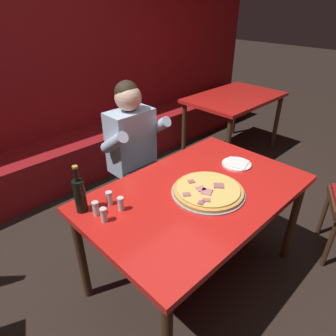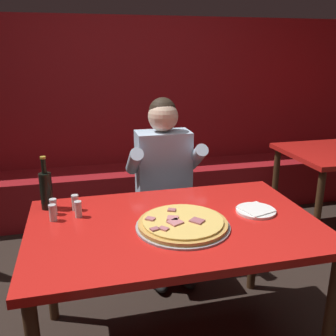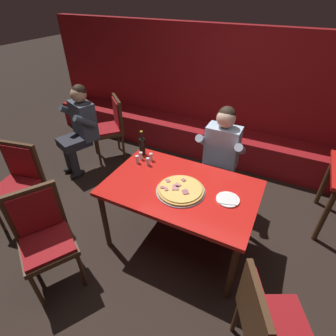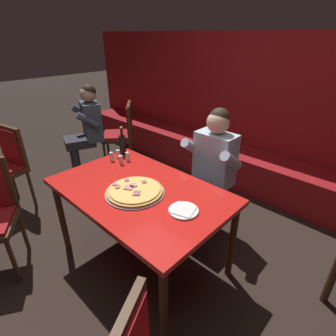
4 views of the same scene
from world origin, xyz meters
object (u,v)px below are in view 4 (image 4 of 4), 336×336
beer_bottle (123,144)px  shaker_black_pepper (121,160)px  main_dining_table (140,197)px  pizza (135,191)px  plate_white_paper (183,210)px  diner_standing_companion (86,127)px  shaker_red_pepper_flakes (111,157)px  diner_seated_blue_shirt (209,168)px  dining_chair_far_right (122,131)px  shaker_parmesan (118,155)px  dining_chair_near_left (5,163)px  shaker_oregano (127,157)px

beer_bottle → shaker_black_pepper: 0.23m
main_dining_table → pizza: pizza is taller
beer_bottle → plate_white_paper: bearing=-16.3°
beer_bottle → diner_standing_companion: diner_standing_companion is taller
main_dining_table → shaker_red_pepper_flakes: bearing=164.6°
pizza → diner_seated_blue_shirt: bearing=82.1°
diner_seated_blue_shirt → dining_chair_far_right: size_ratio=1.31×
shaker_black_pepper → pizza: bearing=-26.3°
pizza → shaker_parmesan: 0.68m
plate_white_paper → dining_chair_near_left: (-2.18, -0.50, -0.19)m
beer_bottle → shaker_oregano: beer_bottle is taller
dining_chair_far_right → shaker_red_pepper_flakes: bearing=-41.2°
pizza → shaker_black_pepper: size_ratio=5.34×
diner_standing_companion → shaker_parmesan: bearing=-17.0°
beer_bottle → shaker_black_pepper: size_ratio=3.40×
beer_bottle → shaker_oregano: size_ratio=3.40×
main_dining_table → shaker_red_pepper_flakes: (-0.59, 0.16, 0.11)m
pizza → beer_bottle: size_ratio=1.57×
plate_white_paper → shaker_oregano: shaker_oregano is taller
diner_seated_blue_shirt → dining_chair_near_left: bearing=-146.2°
pizza → dining_chair_near_left: (-1.75, -0.42, -0.20)m
pizza → main_dining_table: bearing=111.0°
pizza → dining_chair_far_right: dining_chair_far_right is taller
main_dining_table → shaker_parmesan: shaker_parmesan is taller
shaker_oregano → shaker_black_pepper: same height
beer_bottle → diner_standing_companion: bearing=166.4°
main_dining_table → shaker_black_pepper: 0.51m
dining_chair_far_right → diner_standing_companion: diner_standing_companion is taller
diner_seated_blue_shirt → dining_chair_near_left: (-1.87, -1.25, -0.12)m
beer_bottle → diner_seated_blue_shirt: (0.76, 0.43, -0.16)m
plate_white_paper → diner_seated_blue_shirt: diner_seated_blue_shirt is taller
plate_white_paper → diner_seated_blue_shirt: (-0.31, 0.75, -0.06)m
shaker_parmesan → shaker_oregano: bearing=14.8°
pizza → shaker_red_pepper_flakes: size_ratio=5.34×
shaker_oregano → main_dining_table: bearing=-29.4°
beer_bottle → diner_standing_companion: size_ratio=0.23×
shaker_red_pepper_flakes → shaker_oregano: bearing=44.2°
beer_bottle → shaker_black_pepper: beer_bottle is taller
beer_bottle → dining_chair_near_left: size_ratio=0.30×
shaker_red_pepper_flakes → shaker_black_pepper: size_ratio=1.00×
pizza → beer_bottle: beer_bottle is taller
shaker_black_pepper → dining_chair_near_left: size_ratio=0.09×
shaker_red_pepper_flakes → main_dining_table: bearing=-15.4°
shaker_parmesan → diner_seated_blue_shirt: size_ratio=0.07×
dining_chair_far_right → dining_chair_near_left: bearing=-91.9°
shaker_red_pepper_flakes → diner_seated_blue_shirt: diner_seated_blue_shirt is taller
diner_seated_blue_shirt → dining_chair_near_left: diner_seated_blue_shirt is taller
shaker_oregano → diner_standing_companion: 1.41m
shaker_parmesan → shaker_black_pepper: same height
pizza → shaker_parmesan: bearing=153.6°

